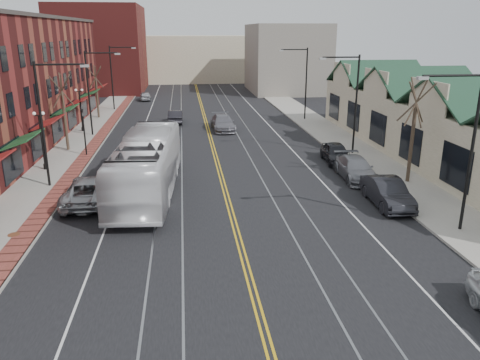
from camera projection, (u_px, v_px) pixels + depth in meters
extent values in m
plane|color=black|center=(259.00, 313.00, 17.25)|extent=(160.00, 160.00, 0.00)
cube|color=gray|center=(57.00, 170.00, 34.76)|extent=(4.00, 120.00, 0.15)
cube|color=gray|center=(367.00, 159.00, 37.52)|extent=(4.00, 120.00, 0.15)
cube|color=#B8AC8D|center=(441.00, 130.00, 37.53)|extent=(8.00, 36.00, 4.60)
cube|color=maroon|center=(101.00, 49.00, 79.48)|extent=(14.00, 18.00, 14.00)
cube|color=#B8AC8D|center=(194.00, 59.00, 96.26)|extent=(22.00, 14.00, 9.00)
cube|color=slate|center=(286.00, 58.00, 78.77)|extent=(12.00, 16.00, 11.00)
cylinder|color=black|center=(42.00, 126.00, 29.80)|extent=(0.16, 0.16, 8.00)
cylinder|color=black|center=(59.00, 64.00, 28.81)|extent=(3.00, 0.12, 0.12)
cube|color=#999999|center=(85.00, 66.00, 29.02)|extent=(0.50, 0.25, 0.15)
cylinder|color=black|center=(89.00, 94.00, 44.93)|extent=(0.16, 0.16, 8.00)
cylinder|color=black|center=(101.00, 53.00, 43.94)|extent=(3.00, 0.12, 0.12)
cube|color=#999999|center=(117.00, 54.00, 44.15)|extent=(0.50, 0.25, 0.15)
cylinder|color=black|center=(112.00, 78.00, 60.06)|extent=(0.16, 0.16, 8.00)
cylinder|color=black|center=(121.00, 47.00, 59.08)|extent=(3.00, 0.12, 0.12)
cube|color=#999999|center=(134.00, 48.00, 59.28)|extent=(0.50, 0.25, 0.15)
cylinder|color=black|center=(471.00, 154.00, 22.98)|extent=(0.16, 0.16, 8.00)
cylinder|color=black|center=(453.00, 76.00, 21.65)|extent=(3.00, 0.12, 0.12)
cube|color=#999999|center=(423.00, 78.00, 21.51)|extent=(0.50, 0.25, 0.15)
cylinder|color=black|center=(356.00, 105.00, 38.11)|extent=(0.16, 0.16, 8.00)
cylinder|color=black|center=(341.00, 57.00, 36.78)|extent=(3.00, 0.12, 0.12)
cube|color=#999999|center=(323.00, 59.00, 36.64)|extent=(0.50, 0.25, 0.15)
cylinder|color=black|center=(306.00, 84.00, 53.24)|extent=(0.16, 0.16, 8.00)
cylinder|color=black|center=(294.00, 50.00, 51.91)|extent=(3.00, 0.12, 0.12)
cube|color=#999999|center=(281.00, 51.00, 51.77)|extent=(0.50, 0.25, 0.15)
cylinder|color=black|center=(45.00, 166.00, 34.59)|extent=(0.28, 0.28, 0.40)
cylinder|color=black|center=(42.00, 143.00, 34.04)|extent=(0.14, 0.14, 4.00)
cube|color=black|center=(39.00, 115.00, 33.43)|extent=(0.60, 0.06, 0.06)
sphere|color=white|center=(34.00, 113.00, 33.35)|extent=(0.24, 0.24, 0.24)
sphere|color=white|center=(43.00, 113.00, 33.42)|extent=(0.24, 0.24, 0.24)
cylinder|color=black|center=(83.00, 129.00, 47.83)|extent=(0.28, 0.28, 0.40)
cylinder|color=black|center=(81.00, 111.00, 47.28)|extent=(0.14, 0.14, 4.00)
cube|color=black|center=(79.00, 92.00, 46.67)|extent=(0.60, 0.06, 0.06)
sphere|color=white|center=(76.00, 90.00, 46.59)|extent=(0.24, 0.24, 0.24)
sphere|color=white|center=(82.00, 90.00, 46.66)|extent=(0.24, 0.24, 0.24)
cylinder|color=#382B21|center=(65.00, 121.00, 39.61)|extent=(0.24, 0.24, 4.90)
cylinder|color=#382B21|center=(62.00, 91.00, 38.84)|extent=(0.58, 1.37, 2.90)
cylinder|color=#382B21|center=(62.00, 91.00, 38.84)|extent=(1.60, 0.66, 2.78)
cylinder|color=#382B21|center=(62.00, 91.00, 38.84)|extent=(0.53, 1.23, 2.96)
cylinder|color=#382B21|center=(62.00, 91.00, 38.84)|extent=(1.69, 1.03, 2.64)
cylinder|color=#382B21|center=(62.00, 91.00, 38.84)|extent=(1.78, 1.29, 2.48)
cylinder|color=#382B21|center=(97.00, 98.00, 54.80)|extent=(0.24, 0.24, 4.55)
cylinder|color=#382B21|center=(95.00, 77.00, 54.07)|extent=(0.55, 1.28, 2.69)
cylinder|color=#382B21|center=(95.00, 77.00, 54.07)|extent=(1.49, 0.62, 2.58)
cylinder|color=#382B21|center=(95.00, 77.00, 54.07)|extent=(0.50, 1.15, 2.75)
cylinder|color=#382B21|center=(95.00, 77.00, 54.07)|extent=(1.57, 0.97, 2.45)
cylinder|color=#382B21|center=(95.00, 77.00, 54.07)|extent=(1.66, 1.20, 2.30)
cylinder|color=#382B21|center=(412.00, 144.00, 31.08)|extent=(0.24, 0.24, 5.25)
cylinder|color=#382B21|center=(416.00, 103.00, 30.25)|extent=(0.61, 1.46, 3.10)
cylinder|color=#382B21|center=(416.00, 103.00, 30.25)|extent=(1.70, 0.70, 2.97)
cylinder|color=#382B21|center=(416.00, 103.00, 30.25)|extent=(0.56, 1.31, 3.17)
cylinder|color=#382B21|center=(416.00, 103.00, 30.25)|extent=(1.80, 1.10, 2.82)
cylinder|color=#382B21|center=(416.00, 103.00, 30.25)|extent=(1.90, 1.37, 2.65)
cylinder|color=#592D19|center=(14.00, 235.00, 23.48)|extent=(0.60, 0.60, 0.02)
cylinder|color=black|center=(85.00, 136.00, 38.20)|extent=(0.12, 0.12, 3.20)
imported|color=black|center=(82.00, 114.00, 37.66)|extent=(0.18, 0.15, 0.90)
imported|color=white|center=(147.00, 165.00, 29.42)|extent=(4.06, 13.67, 3.76)
imported|color=#9C9FA3|center=(91.00, 190.00, 28.06)|extent=(2.73, 5.93, 1.65)
imported|color=black|center=(387.00, 192.00, 27.63)|extent=(1.86, 4.96, 1.62)
imported|color=slate|center=(356.00, 169.00, 32.63)|extent=(2.35, 5.28, 1.51)
imported|color=black|center=(336.00, 153.00, 36.75)|extent=(2.12, 4.62, 1.53)
imported|color=black|center=(175.00, 117.00, 52.47)|extent=(1.64, 4.47, 1.46)
imported|color=slate|center=(223.00, 123.00, 48.70)|extent=(2.44, 5.56, 1.59)
imported|color=#A4A5AB|center=(145.00, 96.00, 69.73)|extent=(1.91, 4.01, 1.32)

